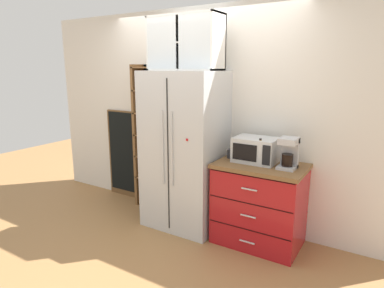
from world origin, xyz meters
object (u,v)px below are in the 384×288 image
(bottle_cobalt, at_px, (262,154))
(mug_charcoal, at_px, (231,154))
(microwave, at_px, (256,150))
(bottle_amber, at_px, (260,153))
(coffee_maker, at_px, (289,153))
(chalkboard_menu, at_px, (125,154))
(refrigerator, at_px, (185,151))

(bottle_cobalt, bearing_deg, mug_charcoal, 174.00)
(microwave, xyz_separation_m, bottle_amber, (0.08, -0.10, -0.01))
(coffee_maker, xyz_separation_m, mug_charcoal, (-0.64, 0.04, -0.11))
(bottle_amber, xyz_separation_m, bottle_cobalt, (-0.00, 0.06, -0.02))
(mug_charcoal, bearing_deg, chalkboard_menu, 172.82)
(coffee_maker, height_order, chalkboard_menu, chalkboard_menu)
(microwave, bearing_deg, coffee_maker, -6.72)
(microwave, relative_size, coffee_maker, 1.42)
(microwave, height_order, chalkboard_menu, chalkboard_menu)
(chalkboard_menu, bearing_deg, microwave, -6.14)
(bottle_amber, bearing_deg, mug_charcoal, 165.10)
(refrigerator, height_order, chalkboard_menu, refrigerator)
(chalkboard_menu, bearing_deg, bottle_amber, -8.52)
(mug_charcoal, relative_size, chalkboard_menu, 0.09)
(microwave, height_order, bottle_cobalt, microwave)
(mug_charcoal, bearing_deg, refrigerator, -171.60)
(microwave, bearing_deg, bottle_cobalt, -26.45)
(refrigerator, bearing_deg, microwave, 5.72)
(chalkboard_menu, bearing_deg, mug_charcoal, -7.18)
(microwave, bearing_deg, refrigerator, -174.28)
(bottle_cobalt, distance_m, chalkboard_menu, 2.20)
(coffee_maker, height_order, bottle_cobalt, coffee_maker)
(refrigerator, relative_size, coffee_maker, 5.88)
(mug_charcoal, xyz_separation_m, chalkboard_menu, (-1.78, 0.22, -0.30))
(mug_charcoal, height_order, bottle_amber, bottle_amber)
(mug_charcoal, height_order, chalkboard_menu, chalkboard_menu)
(refrigerator, xyz_separation_m, microwave, (0.84, 0.08, 0.10))
(coffee_maker, relative_size, bottle_cobalt, 1.25)
(microwave, relative_size, chalkboard_menu, 0.35)
(bottle_amber, bearing_deg, microwave, 129.39)
(bottle_amber, distance_m, bottle_cobalt, 0.06)
(chalkboard_menu, bearing_deg, bottle_cobalt, -6.98)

